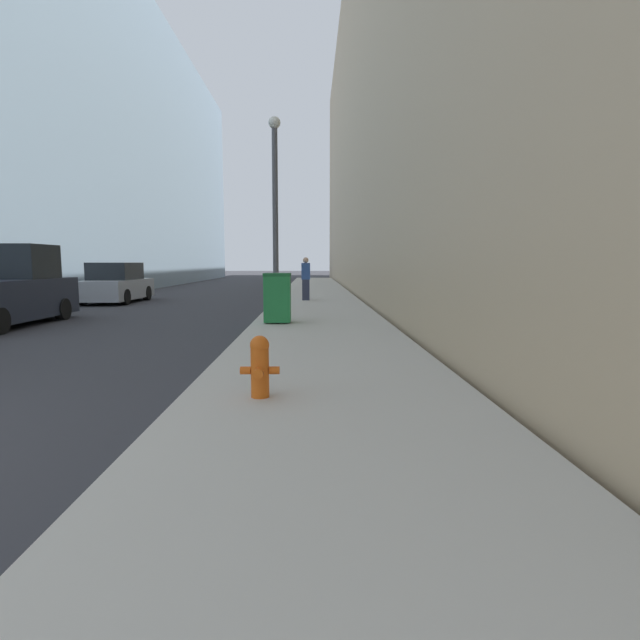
{
  "coord_description": "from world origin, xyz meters",
  "views": [
    {
      "loc": [
        5.61,
        -3.23,
        1.7
      ],
      "look_at": [
        5.97,
        18.77,
        -0.84
      ],
      "focal_mm": 28.0,
      "sensor_mm": 36.0,
      "label": 1
    }
  ],
  "objects_px": {
    "lamppost": "(275,211)",
    "parked_sedan_near": "(116,284)",
    "pedestrian_on_sidewalk": "(306,279)",
    "fire_hydrant": "(260,365)",
    "pickup_truck": "(0,292)",
    "trash_bin": "(277,297)"
  },
  "relations": [
    {
      "from": "lamppost",
      "to": "pedestrian_on_sidewalk",
      "type": "bearing_deg",
      "value": 79.16
    },
    {
      "from": "pedestrian_on_sidewalk",
      "to": "trash_bin",
      "type": "bearing_deg",
      "value": -94.7
    },
    {
      "from": "parked_sedan_near",
      "to": "pedestrian_on_sidewalk",
      "type": "bearing_deg",
      "value": -6.94
    },
    {
      "from": "fire_hydrant",
      "to": "parked_sedan_near",
      "type": "distance_m",
      "value": 17.68
    },
    {
      "from": "fire_hydrant",
      "to": "pickup_truck",
      "type": "bearing_deg",
      "value": 134.57
    },
    {
      "from": "pickup_truck",
      "to": "pedestrian_on_sidewalk",
      "type": "distance_m",
      "value": 10.72
    },
    {
      "from": "lamppost",
      "to": "pedestrian_on_sidewalk",
      "type": "distance_m",
      "value": 5.24
    },
    {
      "from": "fire_hydrant",
      "to": "pickup_truck",
      "type": "relative_size",
      "value": 0.14
    },
    {
      "from": "lamppost",
      "to": "pickup_truck",
      "type": "distance_m",
      "value": 7.98
    },
    {
      "from": "parked_sedan_near",
      "to": "pedestrian_on_sidewalk",
      "type": "distance_m",
      "value": 8.19
    },
    {
      "from": "fire_hydrant",
      "to": "parked_sedan_near",
      "type": "height_order",
      "value": "parked_sedan_near"
    },
    {
      "from": "lamppost",
      "to": "pedestrian_on_sidewalk",
      "type": "height_order",
      "value": "lamppost"
    },
    {
      "from": "trash_bin",
      "to": "parked_sedan_near",
      "type": "distance_m",
      "value": 11.49
    },
    {
      "from": "parked_sedan_near",
      "to": "pedestrian_on_sidewalk",
      "type": "xyz_separation_m",
      "value": [
        8.13,
        -0.99,
        0.27
      ]
    },
    {
      "from": "fire_hydrant",
      "to": "parked_sedan_near",
      "type": "xyz_separation_m",
      "value": [
        -7.78,
        15.87,
        0.24
      ]
    },
    {
      "from": "lamppost",
      "to": "parked_sedan_near",
      "type": "bearing_deg",
      "value": 142.09
    },
    {
      "from": "pickup_truck",
      "to": "pedestrian_on_sidewalk",
      "type": "height_order",
      "value": "pickup_truck"
    },
    {
      "from": "lamppost",
      "to": "pickup_truck",
      "type": "bearing_deg",
      "value": -162.21
    },
    {
      "from": "pickup_truck",
      "to": "lamppost",
      "type": "bearing_deg",
      "value": 17.79
    },
    {
      "from": "fire_hydrant",
      "to": "pedestrian_on_sidewalk",
      "type": "relative_size",
      "value": 0.41
    },
    {
      "from": "pickup_truck",
      "to": "parked_sedan_near",
      "type": "xyz_separation_m",
      "value": [
        0.02,
        7.96,
        -0.14
      ]
    },
    {
      "from": "trash_bin",
      "to": "parked_sedan_near",
      "type": "relative_size",
      "value": 0.29
    }
  ]
}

